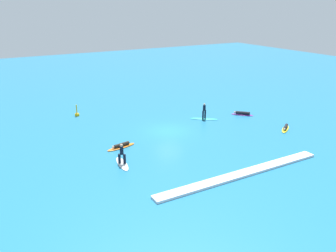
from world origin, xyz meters
name	(u,v)px	position (x,y,z in m)	size (l,w,h in m)	color
ground_plane	(168,131)	(0.00, 0.00, 0.00)	(120.00, 120.00, 0.00)	#1E6B93
surfer_on_orange_board	(121,146)	(-5.67, -1.66, 0.14)	(2.82, 1.16, 0.41)	orange
surfer_on_purple_board	(242,114)	(9.81, 0.31, 0.17)	(2.10, 2.14, 0.43)	purple
surfer_on_yellow_board	(285,128)	(10.36, -5.48, 0.14)	(2.37, 1.86, 0.40)	yellow
surfer_on_white_board	(122,159)	(-6.90, -4.82, 0.44)	(1.02, 2.73, 1.71)	white
surfer_on_teal_board	(204,115)	(5.21, 1.24, 0.44)	(2.72, 2.34, 1.77)	#33C6CC
marker_buoy	(77,114)	(-6.38, 9.27, 0.19)	(0.50, 0.50, 1.40)	yellow
wave_crest	(242,174)	(0.00, -10.90, 0.09)	(14.59, 0.90, 0.18)	white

